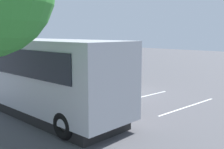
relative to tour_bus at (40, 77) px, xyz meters
name	(u,v)px	position (x,y,z in m)	size (l,w,h in m)	color
ground_plane	(115,92)	(0.74, -5.46, -1.64)	(80.00, 80.00, 0.00)	#4C4C51
tour_bus	(40,77)	(0.00, 0.00, 0.00)	(9.20, 2.80, 3.25)	#B7BABF
spectator_far_left	(118,87)	(-2.02, -2.86, -0.58)	(0.57, 0.33, 1.78)	black
spectator_left	(107,83)	(-0.94, -3.18, -0.58)	(0.58, 0.34, 1.77)	#473823
spectator_centre	(89,82)	(0.20, -2.95, -0.66)	(0.57, 0.39, 1.66)	black
spectator_right	(79,79)	(1.24, -3.13, -0.64)	(0.57, 0.32, 1.70)	black
spectator_far_right	(65,76)	(2.17, -2.83, -0.56)	(0.58, 0.34, 1.81)	black
parked_motorcycle_silver	(92,98)	(-1.04, -2.11, -1.16)	(2.05, 0.58, 0.99)	black
stunt_motorcycle	(127,69)	(1.96, -7.90, -0.58)	(1.77, 0.99, 1.93)	black
traffic_cone	(132,85)	(0.38, -6.58, -1.34)	(0.34, 0.34, 0.63)	orange
bay_line_a	(188,106)	(-4.09, -5.59, -1.64)	(0.33, 4.60, 0.01)	white
bay_line_b	(142,97)	(-1.26, -5.59, -1.64)	(0.31, 4.21, 0.01)	white
bay_line_c	(107,89)	(1.57, -5.59, -1.64)	(0.32, 4.33, 0.01)	white
bay_line_d	(79,83)	(4.40, -5.59, -1.64)	(0.34, 4.84, 0.01)	white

